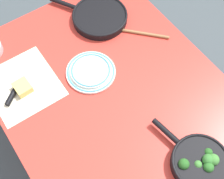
% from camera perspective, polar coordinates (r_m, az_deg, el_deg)
% --- Properties ---
extents(ground_plane, '(14.00, 14.00, 0.00)m').
position_cam_1_polar(ground_plane, '(2.09, -0.00, -10.10)').
color(ground_plane, '#424C51').
extents(dining_table_red, '(1.30, 0.98, 0.73)m').
position_cam_1_polar(dining_table_red, '(1.49, -0.00, -1.72)').
color(dining_table_red, red).
rests_on(dining_table_red, ground_plane).
extents(skillet_broccoli, '(0.37, 0.24, 0.08)m').
position_cam_1_polar(skillet_broccoli, '(1.32, 15.77, -12.73)').
color(skillet_broccoli, black).
rests_on(skillet_broccoli, dining_table_red).
extents(skillet_eggs, '(0.41, 0.30, 0.04)m').
position_cam_1_polar(skillet_eggs, '(1.67, -2.36, 13.19)').
color(skillet_eggs, black).
rests_on(skillet_eggs, dining_table_red).
extents(wooden_spoon, '(0.28, 0.27, 0.02)m').
position_cam_1_polar(wooden_spoon, '(1.63, 2.41, 10.74)').
color(wooden_spoon, '#996B42').
rests_on(wooden_spoon, dining_table_red).
extents(parchment_sheet, '(0.33, 0.31, 0.00)m').
position_cam_1_polar(parchment_sheet, '(1.50, -16.00, 0.84)').
color(parchment_sheet, beige).
rests_on(parchment_sheet, dining_table_red).
extents(grater_knife, '(0.19, 0.24, 0.02)m').
position_cam_1_polar(grater_knife, '(1.50, -16.95, 0.50)').
color(grater_knife, silver).
rests_on(grater_knife, dining_table_red).
extents(cheese_block, '(0.08, 0.07, 0.04)m').
position_cam_1_polar(cheese_block, '(1.48, -16.02, 0.37)').
color(cheese_block, '#EACC66').
rests_on(cheese_block, dining_table_red).
extents(dinner_plate_stack, '(0.24, 0.24, 0.03)m').
position_cam_1_polar(dinner_plate_stack, '(1.47, -3.90, 3.34)').
color(dinner_plate_stack, silver).
rests_on(dinner_plate_stack, dining_table_red).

